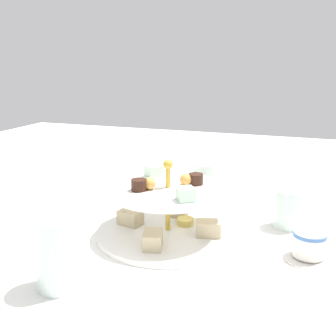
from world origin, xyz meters
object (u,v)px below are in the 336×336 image
at_px(butter_knife_right, 253,323).
at_px(butter_knife_left, 60,206).
at_px(water_glass_mid_back, 205,182).
at_px(tiered_serving_stand, 168,214).
at_px(water_glass_tall_right, 57,252).
at_px(water_glass_short_left, 288,208).
at_px(teacup_with_saucer, 309,246).

bearing_deg(butter_knife_right, butter_knife_left, 109.61).
height_order(butter_knife_left, butter_knife_right, same).
bearing_deg(butter_knife_right, water_glass_mid_back, 71.71).
bearing_deg(tiered_serving_stand, water_glass_tall_right, 158.16).
distance_m(tiered_serving_stand, water_glass_tall_right, 0.26).
bearing_deg(water_glass_short_left, butter_knife_left, 96.17).
distance_m(water_glass_tall_right, butter_knife_left, 0.37).
relative_size(teacup_with_saucer, butter_knife_left, 0.53).
bearing_deg(teacup_with_saucer, water_glass_tall_right, 121.62).
bearing_deg(tiered_serving_stand, water_glass_short_left, -61.97).
height_order(tiered_serving_stand, butter_knife_right, tiered_serving_stand).
height_order(tiered_serving_stand, butter_knife_left, tiered_serving_stand).
bearing_deg(water_glass_tall_right, tiered_serving_stand, -21.84).
bearing_deg(water_glass_mid_back, butter_knife_left, 117.59).
distance_m(tiered_serving_stand, teacup_with_saucer, 0.27).
bearing_deg(butter_knife_left, water_glass_short_left, 118.66).
bearing_deg(teacup_with_saucer, water_glass_short_left, 17.58).
distance_m(tiered_serving_stand, water_glass_short_left, 0.26).
bearing_deg(water_glass_mid_back, water_glass_tall_right, 166.32).
bearing_deg(water_glass_tall_right, teacup_with_saucer, -58.38).
distance_m(butter_knife_right, water_glass_mid_back, 0.50).
bearing_deg(butter_knife_left, teacup_with_saucer, 104.70).
bearing_deg(water_glass_short_left, tiered_serving_stand, 118.03).
height_order(water_glass_short_left, water_glass_mid_back, water_glass_mid_back).
bearing_deg(butter_knife_right, tiered_serving_stand, 91.14).
distance_m(tiered_serving_stand, butter_knife_left, 0.31).
height_order(teacup_with_saucer, water_glass_mid_back, water_glass_mid_back).
height_order(water_glass_tall_right, teacup_with_saucer, water_glass_tall_right).
xyz_separation_m(butter_knife_left, water_glass_mid_back, (0.17, -0.32, 0.04)).
xyz_separation_m(tiered_serving_stand, water_glass_short_left, (0.12, -0.23, -0.00)).
height_order(teacup_with_saucer, butter_knife_right, teacup_with_saucer).
bearing_deg(water_glass_mid_back, teacup_with_saucer, -134.26).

